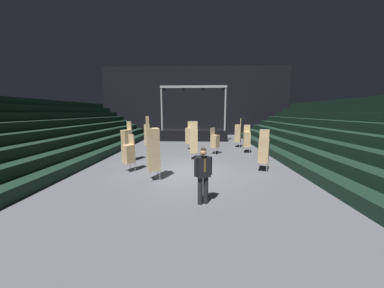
# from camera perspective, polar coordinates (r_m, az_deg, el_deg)

# --- Properties ---
(ground_plane) EXTENTS (22.00, 30.00, 0.10)m
(ground_plane) POSITION_cam_1_polar(r_m,az_deg,el_deg) (9.05, -1.66, -8.40)
(ground_plane) COLOR #515459
(arena_end_wall) EXTENTS (22.00, 0.30, 8.00)m
(arena_end_wall) POSITION_cam_1_polar(r_m,az_deg,el_deg) (23.64, 0.86, 12.51)
(arena_end_wall) COLOR black
(arena_end_wall) RESTS_ON ground_plane
(bleacher_bank_left) EXTENTS (6.00, 24.00, 3.60)m
(bleacher_bank_left) POSITION_cam_1_polar(r_m,az_deg,el_deg) (12.92, -39.53, 3.19)
(bleacher_bank_left) COLOR black
(bleacher_bank_left) RESTS_ON ground_plane
(bleacher_bank_right) EXTENTS (6.00, 24.00, 3.60)m
(bleacher_bank_right) POSITION_cam_1_polar(r_m,az_deg,el_deg) (12.15, 39.85, 2.90)
(bleacher_bank_right) COLOR black
(bleacher_bank_right) RESTS_ON ground_plane
(stage_riser) EXTENTS (6.36, 2.91, 5.09)m
(stage_riser) POSITION_cam_1_polar(r_m,az_deg,el_deg) (19.34, 0.50, 3.09)
(stage_riser) COLOR black
(stage_riser) RESTS_ON ground_plane
(man_with_tie) EXTENTS (0.56, 0.37, 1.71)m
(man_with_tie) POSITION_cam_1_polar(r_m,az_deg,el_deg) (5.71, 3.34, -8.43)
(man_with_tie) COLOR black
(man_with_tie) RESTS_ON ground_plane
(chair_stack_front_left) EXTENTS (0.62, 0.62, 1.71)m
(chair_stack_front_left) POSITION_cam_1_polar(r_m,az_deg,el_deg) (9.32, -18.23, -2.57)
(chair_stack_front_left) COLOR #B2B5BA
(chair_stack_front_left) RESTS_ON ground_plane
(chair_stack_front_right) EXTENTS (0.49, 0.49, 1.88)m
(chair_stack_front_right) POSITION_cam_1_polar(r_m,az_deg,el_deg) (13.43, 15.89, 1.45)
(chair_stack_front_right) COLOR #B2B5BA
(chair_stack_front_right) RESTS_ON ground_plane
(chair_stack_mid_left) EXTENTS (0.47, 0.47, 2.22)m
(chair_stack_mid_left) POSITION_cam_1_polar(r_m,az_deg,el_deg) (11.09, 0.51, 1.07)
(chair_stack_mid_left) COLOR #B2B5BA
(chair_stack_mid_left) RESTS_ON ground_plane
(chair_stack_mid_right) EXTENTS (0.59, 0.59, 2.56)m
(chair_stack_mid_right) POSITION_cam_1_polar(r_m,az_deg,el_deg) (7.80, -11.41, -1.40)
(chair_stack_mid_right) COLOR #B2B5BA
(chair_stack_mid_right) RESTS_ON ground_plane
(chair_stack_mid_centre) EXTENTS (0.62, 0.62, 2.22)m
(chair_stack_mid_centre) POSITION_cam_1_polar(r_m,az_deg,el_deg) (11.17, -18.67, 0.64)
(chair_stack_mid_centre) COLOR #B2B5BA
(chair_stack_mid_centre) RESTS_ON ground_plane
(chair_stack_rear_left) EXTENTS (0.58, 0.58, 1.96)m
(chair_stack_rear_left) POSITION_cam_1_polar(r_m,az_deg,el_deg) (9.43, 20.43, -1.78)
(chair_stack_rear_left) COLOR #B2B5BA
(chair_stack_rear_left) RESTS_ON ground_plane
(chair_stack_rear_right) EXTENTS (0.57, 0.57, 2.05)m
(chair_stack_rear_right) POSITION_cam_1_polar(r_m,az_deg,el_deg) (14.17, -0.80, 2.55)
(chair_stack_rear_right) COLOR #B2B5BA
(chair_stack_rear_right) RESTS_ON ground_plane
(chair_stack_rear_centre) EXTENTS (0.57, 0.57, 2.22)m
(chair_stack_rear_centre) POSITION_cam_1_polar(r_m,az_deg,el_deg) (15.42, 13.46, 3.16)
(chair_stack_rear_centre) COLOR #B2B5BA
(chair_stack_rear_centre) RESTS_ON ground_plane
(chair_stack_aisle_left) EXTENTS (0.62, 0.62, 1.71)m
(chair_stack_aisle_left) POSITION_cam_1_polar(r_m,az_deg,el_deg) (12.68, 6.78, 0.92)
(chair_stack_aisle_left) COLOR #B2B5BA
(chair_stack_aisle_left) RESTS_ON ground_plane
(chair_stack_aisle_right) EXTENTS (0.49, 0.49, 1.88)m
(chair_stack_aisle_right) POSITION_cam_1_polar(r_m,az_deg,el_deg) (14.23, -12.80, 2.01)
(chair_stack_aisle_right) COLOR #B2B5BA
(chair_stack_aisle_right) RESTS_ON ground_plane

